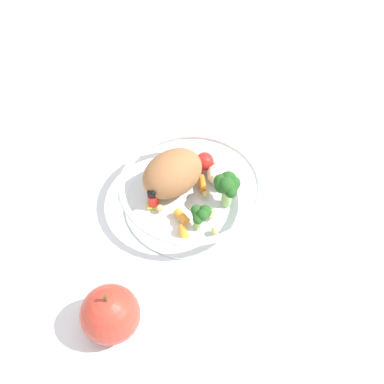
# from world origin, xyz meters

# --- Properties ---
(ground_plane) EXTENTS (2.40, 2.40, 0.00)m
(ground_plane) POSITION_xyz_m (0.00, 0.00, 0.00)
(ground_plane) COLOR white
(food_container) EXTENTS (0.20, 0.20, 0.07)m
(food_container) POSITION_xyz_m (0.00, 0.00, 0.03)
(food_container) COLOR white
(food_container) RESTS_ON ground_plane
(loose_apple) EXTENTS (0.07, 0.07, 0.08)m
(loose_apple) POSITION_xyz_m (0.13, 0.18, 0.04)
(loose_apple) COLOR #BC3828
(loose_apple) RESTS_ON ground_plane
(folded_napkin) EXTENTS (0.17, 0.15, 0.01)m
(folded_napkin) POSITION_xyz_m (-0.06, -0.24, 0.00)
(folded_napkin) COLOR white
(folded_napkin) RESTS_ON ground_plane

